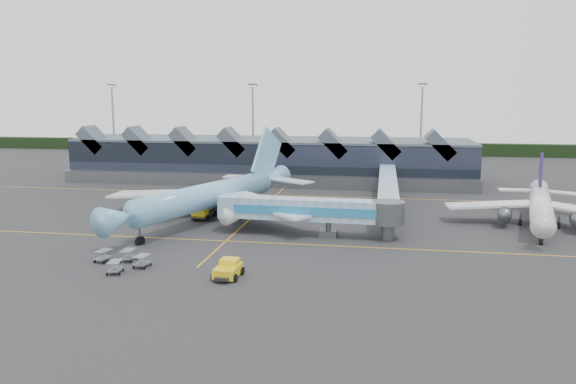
% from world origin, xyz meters
% --- Properties ---
extents(ground, '(260.00, 260.00, 0.00)m').
position_xyz_m(ground, '(0.00, 0.00, 0.00)').
color(ground, '#28282B').
rests_on(ground, ground).
extents(taxi_stripes, '(120.00, 60.00, 0.01)m').
position_xyz_m(taxi_stripes, '(0.00, 10.00, 0.01)').
color(taxi_stripes, orange).
rests_on(taxi_stripes, ground).
extents(tree_line_far, '(260.00, 4.00, 4.00)m').
position_xyz_m(tree_line_far, '(0.00, 110.00, 2.00)').
color(tree_line_far, black).
rests_on(tree_line_far, ground).
extents(terminal, '(90.00, 22.25, 12.52)m').
position_xyz_m(terminal, '(-5.07, 47.35, 4.88)').
color(terminal, black).
rests_on(terminal, ground).
extents(light_masts, '(132.40, 42.56, 22.45)m').
position_xyz_m(light_masts, '(21.00, 62.80, 12.49)').
color(light_masts, '#999CA1').
rests_on(light_masts, ground).
extents(main_airliner, '(36.42, 42.86, 14.19)m').
position_xyz_m(main_airliner, '(-5.30, 3.74, 4.17)').
color(main_airliner, '#679ED1').
rests_on(main_airliner, ground).
extents(regional_jet, '(27.06, 30.04, 10.39)m').
position_xyz_m(regional_jet, '(43.83, 8.23, 3.30)').
color(regional_jet, white).
rests_on(regional_jet, ground).
extents(jet_bridge, '(25.88, 4.67, 5.40)m').
position_xyz_m(jet_bridge, '(12.18, -3.26, 3.62)').
color(jet_bridge, '#80AFD6').
rests_on(jet_bridge, ground).
extents(fuel_truck, '(2.84, 9.06, 3.03)m').
position_xyz_m(fuel_truck, '(-7.28, 6.68, 1.70)').
color(fuel_truck, black).
rests_on(fuel_truck, ground).
extents(pushback_tug, '(2.92, 4.43, 1.90)m').
position_xyz_m(pushback_tug, '(4.45, -22.66, 0.86)').
color(pushback_tug, yellow).
rests_on(pushback_tug, ground).
extents(baggage_carts, '(7.02, 6.73, 1.40)m').
position_xyz_m(baggage_carts, '(-8.65, -20.77, 0.79)').
color(baggage_carts, '#909398').
rests_on(baggage_carts, ground).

